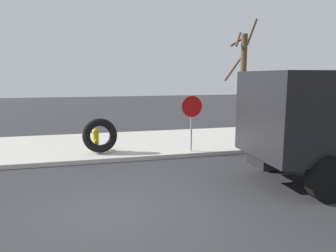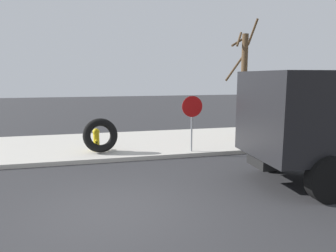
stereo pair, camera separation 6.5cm
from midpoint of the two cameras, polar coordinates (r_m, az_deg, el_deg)
The scene contains 6 objects.
ground_plane at distance 7.03m, azimuth -9.58°, elevation -15.22°, with size 80.00×80.00×0.00m, color #2D2D30.
sidewalk_curb at distance 13.21m, azimuth -11.80°, elevation -3.42°, with size 36.00×5.00×0.15m, color #BCB7AD.
fire_hydrant at distance 11.86m, azimuth -12.70°, elevation -2.30°, with size 0.26×0.58×0.83m.
loose_tire at distance 11.49m, azimuth -11.99°, elevation -1.69°, with size 1.23×1.23×0.28m, color black.
stop_sign at distance 11.37m, azimuth 4.54°, elevation 2.31°, with size 0.76×0.08×2.03m.
bare_tree at distance 14.27m, azimuth 13.61°, elevation 7.61°, with size 1.16×1.13×5.12m.
Camera 2 is at (-0.40, -6.41, 2.86)m, focal length 33.65 mm.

